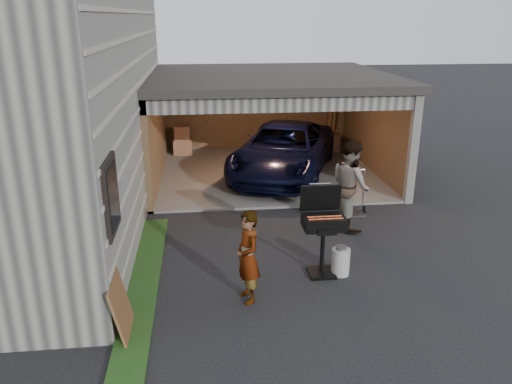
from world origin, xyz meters
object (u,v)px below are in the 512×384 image
at_px(bbq_grill, 323,225).
at_px(hand_truck, 357,206).
at_px(minivan, 284,152).
at_px(plywood_panel, 121,308).
at_px(woman, 248,257).
at_px(man, 350,185).
at_px(propane_tank, 341,262).

distance_m(bbq_grill, hand_truck, 3.18).
height_order(minivan, hand_truck, minivan).
bearing_deg(minivan, plywood_panel, -94.87).
bearing_deg(bbq_grill, minivan, 87.38).
xyz_separation_m(woman, plywood_panel, (-1.90, -0.76, -0.33)).
height_order(minivan, man, man).
height_order(propane_tank, hand_truck, hand_truck).
relative_size(woman, man, 0.80).
bearing_deg(propane_tank, man, 70.13).
height_order(man, plywood_panel, man).
bearing_deg(propane_tank, woman, -158.79).
bearing_deg(minivan, propane_tank, -68.23).
xyz_separation_m(propane_tank, plywood_panel, (-3.64, -1.43, 0.20)).
distance_m(minivan, hand_truck, 3.40).
xyz_separation_m(woman, man, (2.48, 2.74, 0.20)).
relative_size(propane_tank, hand_truck, 0.44).
bearing_deg(woman, man, 121.53).
distance_m(plywood_panel, hand_truck, 6.38).
bearing_deg(hand_truck, bbq_grill, -122.19).
xyz_separation_m(man, hand_truck, (0.41, 0.71, -0.76)).
xyz_separation_m(minivan, hand_truck, (1.23, -3.13, -0.51)).
distance_m(propane_tank, hand_truck, 3.00).
relative_size(minivan, man, 2.66).
height_order(woman, bbq_grill, bbq_grill).
bearing_deg(hand_truck, man, -123.52).
xyz_separation_m(woman, hand_truck, (2.90, 3.44, -0.56)).
distance_m(man, propane_tank, 2.31).
bearing_deg(propane_tank, minivan, 90.69).
relative_size(minivan, hand_truck, 4.69).
height_order(woman, propane_tank, woman).
height_order(bbq_grill, propane_tank, bbq_grill).
relative_size(man, propane_tank, 3.97).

